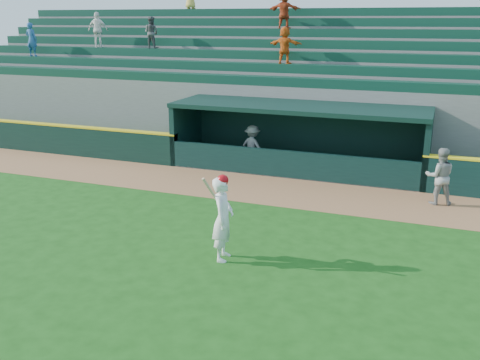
{
  "coord_description": "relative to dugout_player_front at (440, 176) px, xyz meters",
  "views": [
    {
      "loc": [
        4.9,
        -11.34,
        5.47
      ],
      "look_at": [
        0.0,
        1.6,
        1.3
      ],
      "focal_mm": 40.0,
      "sensor_mm": 36.0,
      "label": 1
    }
  ],
  "objects": [
    {
      "name": "ground",
      "position": [
        -5.07,
        -5.42,
        -0.89
      ],
      "size": [
        120.0,
        120.0,
        0.0
      ],
      "primitive_type": "plane",
      "color": "#174912",
      "rests_on": "ground"
    },
    {
      "name": "dugout_player_front",
      "position": [
        0.0,
        0.0,
        0.0
      ],
      "size": [
        0.98,
        0.83,
        1.77
      ],
      "primitive_type": "imported",
      "rotation": [
        0.0,
        0.0,
        3.35
      ],
      "color": "gray",
      "rests_on": "ground"
    },
    {
      "name": "wall_stripe_left",
      "position": [
        -17.32,
        1.13,
        0.34
      ],
      "size": [
        15.5,
        0.32,
        0.06
      ],
      "primitive_type": "cube",
      "color": "yellow",
      "rests_on": "field_wall_left"
    },
    {
      "name": "field_wall_left",
      "position": [
        -17.32,
        1.13,
        -0.29
      ],
      "size": [
        15.5,
        0.3,
        1.2
      ],
      "primitive_type": "cube",
      "color": "black",
      "rests_on": "ground"
    },
    {
      "name": "warning_track",
      "position": [
        -5.07,
        -0.52,
        -0.88
      ],
      "size": [
        40.0,
        3.0,
        0.01
      ],
      "primitive_type": "cube",
      "color": "#92603A",
      "rests_on": "ground"
    },
    {
      "name": "dugout",
      "position": [
        -5.07,
        2.59,
        0.47
      ],
      "size": [
        9.4,
        2.8,
        2.46
      ],
      "color": "slate",
      "rests_on": "ground"
    },
    {
      "name": "stands",
      "position": [
        -5.06,
        7.15,
        1.51
      ],
      "size": [
        34.5,
        6.25,
        7.58
      ],
      "color": "slate",
      "rests_on": "ground"
    },
    {
      "name": "batter_at_plate",
      "position": [
        -4.67,
        -6.0,
        0.15
      ],
      "size": [
        0.63,
        0.85,
        2.1
      ],
      "color": "white",
      "rests_on": "ground"
    },
    {
      "name": "dugout_player_inside",
      "position": [
        -6.79,
        2.07,
        -0.08
      ],
      "size": [
        1.17,
        0.87,
        1.61
      ],
      "primitive_type": "imported",
      "rotation": [
        0.0,
        0.0,
        2.85
      ],
      "color": "#9E9E99",
      "rests_on": "ground"
    }
  ]
}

